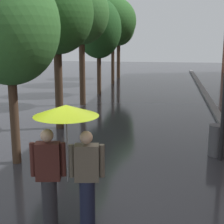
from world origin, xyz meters
TOP-DOWN VIEW (x-y plane):
  - ground_plane at (0.00, 0.00)m, footprint 80.00×80.00m
  - kerb_strip at (3.20, 10.00)m, footprint 0.30×36.00m
  - street_tree_0 at (-2.58, 2.30)m, footprint 2.44×2.44m
  - street_tree_1 at (-2.57, 5.81)m, footprint 2.48×2.48m
  - street_tree_2 at (-2.85, 10.15)m, footprint 2.55×2.55m
  - street_tree_3 at (-2.71, 13.37)m, footprint 2.50×2.50m
  - street_tree_4 at (-2.67, 17.82)m, footprint 3.14×3.14m
  - street_tree_5 at (-2.80, 21.35)m, footprint 2.50×2.50m
  - couple_under_umbrella at (-0.40, -0.38)m, footprint 1.20×1.06m
  - litter_bin at (2.53, 3.72)m, footprint 0.44×0.44m

SIDE VIEW (x-z plane):
  - ground_plane at x=0.00m, z-range 0.00..0.00m
  - kerb_strip at x=3.20m, z-range 0.00..0.12m
  - litter_bin at x=2.53m, z-range 0.00..0.85m
  - couple_under_umbrella at x=-0.40m, z-range 0.31..2.41m
  - street_tree_0 at x=-2.58m, z-range 0.99..5.80m
  - street_tree_3 at x=-2.71m, z-range 0.98..6.23m
  - street_tree_1 at x=-2.57m, z-range 1.26..6.55m
  - street_tree_5 at x=-2.80m, z-range 1.23..6.69m
  - street_tree_2 at x=-2.85m, z-range 1.37..7.02m
  - street_tree_4 at x=-2.67m, z-range 1.31..7.11m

